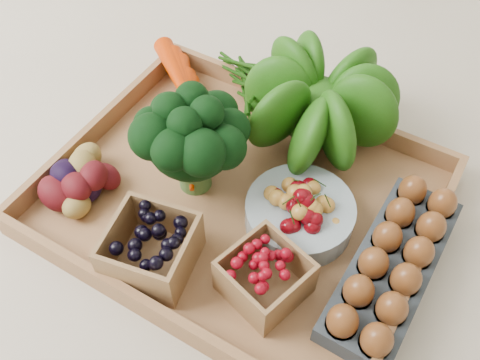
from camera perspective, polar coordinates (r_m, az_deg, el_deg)
The scene contains 10 objects.
ground at distance 0.82m, azimuth 0.00°, elevation -2.61°, with size 4.00×4.00×0.00m, color beige.
tray at distance 0.82m, azimuth 0.00°, elevation -2.30°, with size 0.55×0.45×0.01m, color #9F6E43.
carrots at distance 0.90m, azimuth -5.39°, elevation 7.75°, with size 0.24×0.17×0.06m, color #C72E00, non-canonical shape.
lettuce at distance 0.85m, azimuth 8.37°, elevation 9.11°, with size 0.17×0.17×0.17m, color #1F4E0C.
broccoli at distance 0.78m, azimuth -5.05°, elevation 2.61°, with size 0.16×0.16×0.13m, color black, non-canonical shape.
cherry_bowl at distance 0.77m, azimuth 6.36°, elevation -3.66°, with size 0.16×0.16×0.04m, color #8C9EA5.
egg_carton at distance 0.75m, azimuth 15.86°, elevation -9.06°, with size 0.10×0.28×0.03m, color #353D44.
potatoes at distance 0.82m, azimuth -16.78°, elevation 0.53°, with size 0.13×0.13×0.08m, color #440B0F, non-canonical shape.
punnet_blackberry at distance 0.73m, azimuth -9.46°, elevation -7.24°, with size 0.11×0.11×0.07m, color black.
punnet_raspberry at distance 0.70m, azimuth 2.67°, elevation -10.26°, with size 0.10×0.10×0.07m, color maroon.
Camera 1 is at (0.25, -0.42, 0.67)m, focal length 40.00 mm.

